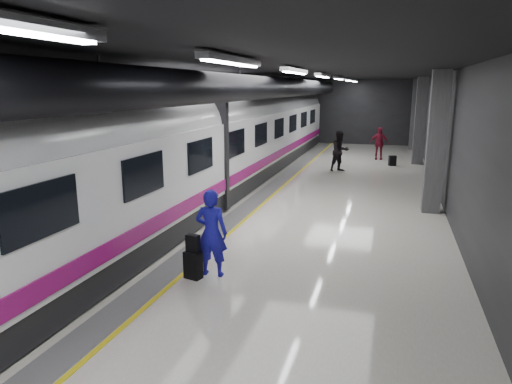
% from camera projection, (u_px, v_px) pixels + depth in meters
% --- Properties ---
extents(ground, '(40.00, 40.00, 0.00)m').
position_uv_depth(ground, '(280.00, 217.00, 14.31)').
color(ground, white).
rests_on(ground, ground).
extents(platform_hall, '(10.02, 40.02, 4.51)m').
position_uv_depth(platform_hall, '(280.00, 101.00, 14.49)').
color(platform_hall, black).
rests_on(platform_hall, ground).
extents(train, '(3.05, 38.00, 4.05)m').
position_uv_depth(train, '(184.00, 147.00, 14.76)').
color(train, black).
rests_on(train, ground).
extents(traveler_main, '(0.72, 0.50, 1.89)m').
position_uv_depth(traveler_main, '(211.00, 233.00, 9.66)').
color(traveler_main, '#1E1BCE').
rests_on(traveler_main, ground).
extents(suitcase_main, '(0.40, 0.31, 0.59)m').
position_uv_depth(suitcase_main, '(193.00, 265.00, 9.63)').
color(suitcase_main, black).
rests_on(suitcase_main, ground).
extents(shoulder_bag, '(0.29, 0.17, 0.37)m').
position_uv_depth(shoulder_bag, '(193.00, 243.00, 9.55)').
color(shoulder_bag, black).
rests_on(shoulder_bag, suitcase_main).
extents(traveler_far_a, '(1.20, 1.18, 1.95)m').
position_uv_depth(traveler_far_a, '(340.00, 151.00, 21.88)').
color(traveler_far_a, black).
rests_on(traveler_far_a, ground).
extents(traveler_far_b, '(1.10, 0.54, 1.81)m').
position_uv_depth(traveler_far_b, '(379.00, 143.00, 25.53)').
color(traveler_far_b, maroon).
rests_on(traveler_far_b, ground).
extents(suitcase_far, '(0.41, 0.34, 0.52)m').
position_uv_depth(suitcase_far, '(392.00, 161.00, 23.61)').
color(suitcase_far, black).
rests_on(suitcase_far, ground).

